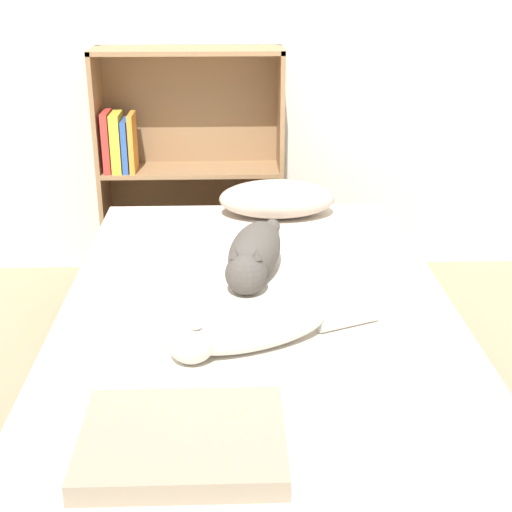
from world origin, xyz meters
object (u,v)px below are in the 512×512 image
at_px(bookshelf, 185,164).
at_px(pillow, 277,199).
at_px(cat_light, 245,330).
at_px(cat_dark, 255,254).
at_px(bed, 258,368).

bearing_deg(bookshelf, pillow, -46.68).
distance_m(cat_light, cat_dark, 0.51).
relative_size(bed, cat_light, 3.30).
height_order(pillow, bookshelf, bookshelf).
relative_size(bed, cat_dark, 3.25).
height_order(cat_light, cat_dark, cat_dark).
xyz_separation_m(cat_light, cat_dark, (0.04, 0.51, 0.01)).
distance_m(bed, pillow, 0.89).
bearing_deg(cat_dark, bed, 12.30).
relative_size(bed, pillow, 4.19).
height_order(bed, cat_light, cat_light).
bearing_deg(cat_light, cat_dark, -117.25).
height_order(cat_dark, bookshelf, bookshelf).
bearing_deg(bed, bookshelf, 103.11).
relative_size(cat_light, bookshelf, 0.56).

